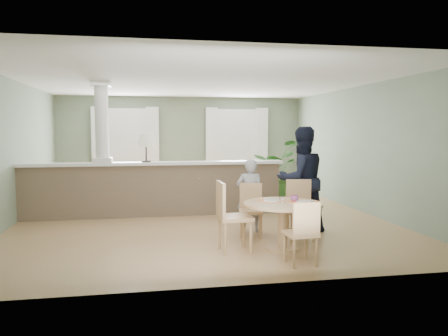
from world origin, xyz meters
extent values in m
plane|color=tan|center=(0.00, 0.00, 0.00)|extent=(8.00, 8.00, 0.00)
cube|color=gray|center=(0.00, 4.00, 1.35)|extent=(7.00, 0.02, 2.70)
cube|color=gray|center=(-3.50, 0.00, 1.35)|extent=(0.02, 8.00, 2.70)
cube|color=gray|center=(3.50, 0.00, 1.35)|extent=(0.02, 8.00, 2.70)
cube|color=gray|center=(0.00, -4.00, 1.35)|extent=(7.00, 0.02, 2.70)
cube|color=white|center=(0.00, 0.00, 2.70)|extent=(7.00, 8.00, 0.02)
cube|color=white|center=(-1.60, 3.97, 1.55)|extent=(1.10, 0.02, 1.50)
cube|color=white|center=(-1.60, 3.94, 1.55)|extent=(1.22, 0.04, 1.62)
cube|color=white|center=(1.60, 3.97, 1.55)|extent=(1.10, 0.02, 1.50)
cube|color=white|center=(1.60, 3.94, 1.55)|extent=(1.22, 0.04, 1.62)
cube|color=white|center=(-2.35, 3.88, 1.25)|extent=(0.35, 0.10, 2.30)
cube|color=white|center=(-0.85, 3.88, 1.25)|extent=(0.35, 0.10, 2.30)
cube|color=white|center=(0.85, 3.88, 1.25)|extent=(0.35, 0.10, 2.30)
cube|color=white|center=(2.35, 3.88, 1.25)|extent=(0.35, 0.10, 2.30)
cube|color=brown|center=(-0.90, 0.20, 0.53)|extent=(5.20, 0.22, 1.05)
cube|color=white|center=(-0.90, 0.20, 1.08)|extent=(5.32, 0.36, 0.06)
cube|color=white|center=(-1.90, 0.20, 1.16)|extent=(0.36, 0.36, 0.10)
cylinder|color=white|center=(-1.90, 0.20, 1.91)|extent=(0.26, 0.26, 1.39)
cube|color=white|center=(-1.90, 0.20, 2.65)|extent=(0.38, 0.38, 0.10)
cylinder|color=black|center=(-1.05, 0.20, 1.12)|extent=(0.18, 0.18, 0.03)
cylinder|color=black|center=(-1.05, 0.20, 1.28)|extent=(0.03, 0.03, 0.28)
cone|color=beige|center=(-1.05, 0.20, 1.55)|extent=(0.36, 0.36, 0.26)
imported|color=brown|center=(0.01, 1.55, 0.46)|extent=(3.20, 1.40, 0.91)
imported|color=#326829|center=(1.89, 1.28, 0.76)|extent=(1.80, 1.80, 1.52)
cylinder|color=tan|center=(0.88, -2.68, 0.02)|extent=(0.48, 0.48, 0.04)
cylinder|color=tan|center=(0.88, -2.68, 0.35)|extent=(0.13, 0.13, 0.62)
cylinder|color=tan|center=(0.88, -2.68, 0.68)|extent=(1.16, 1.16, 0.04)
cube|color=red|center=(0.78, -2.46, 0.70)|extent=(0.48, 0.41, 0.01)
cube|color=red|center=(1.20, -2.66, 0.70)|extent=(0.51, 0.49, 0.01)
cylinder|color=white|center=(0.77, -2.49, 0.71)|extent=(0.25, 0.25, 0.01)
cylinder|color=white|center=(1.22, -2.69, 0.71)|extent=(0.25, 0.25, 0.01)
cylinder|color=white|center=(0.86, -2.69, 0.75)|extent=(0.07, 0.07, 0.08)
cube|color=silver|center=(0.70, -2.52, 0.72)|extent=(0.07, 0.16, 0.00)
cube|color=silver|center=(0.61, -2.45, 0.71)|extent=(0.08, 0.20, 0.00)
cylinder|color=white|center=(1.25, -2.91, 0.73)|extent=(0.04, 0.04, 0.07)
cylinder|color=silver|center=(1.25, -2.91, 0.78)|extent=(0.04, 0.04, 0.01)
imported|color=#2349A4|center=(1.09, -2.60, 0.74)|extent=(0.14, 0.14, 0.09)
cube|color=tan|center=(0.63, -1.79, 0.42)|extent=(0.47, 0.47, 0.05)
cylinder|color=tan|center=(0.44, -1.91, 0.20)|extent=(0.04, 0.04, 0.40)
cylinder|color=tan|center=(0.75, -1.98, 0.20)|extent=(0.04, 0.04, 0.40)
cylinder|color=tan|center=(0.51, -1.60, 0.20)|extent=(0.04, 0.04, 0.40)
cylinder|color=tan|center=(0.82, -1.67, 0.20)|extent=(0.04, 0.04, 0.40)
cube|color=tan|center=(0.67, -1.62, 0.65)|extent=(0.37, 0.12, 0.43)
cube|color=tan|center=(1.36, -2.13, 0.46)|extent=(0.49, 0.49, 0.05)
cylinder|color=tan|center=(1.17, -2.28, 0.22)|extent=(0.04, 0.04, 0.44)
cylinder|color=tan|center=(1.51, -2.33, 0.22)|extent=(0.04, 0.04, 0.44)
cylinder|color=tan|center=(1.22, -1.93, 0.22)|extent=(0.04, 0.04, 0.44)
cylinder|color=tan|center=(1.56, -1.99, 0.22)|extent=(0.04, 0.04, 0.44)
cube|color=tan|center=(1.39, -1.94, 0.71)|extent=(0.41, 0.10, 0.47)
cube|color=tan|center=(0.90, -3.39, 0.41)|extent=(0.41, 0.41, 0.05)
cylinder|color=tan|center=(1.04, -3.22, 0.20)|extent=(0.04, 0.04, 0.39)
cylinder|color=tan|center=(0.73, -3.24, 0.20)|extent=(0.04, 0.04, 0.39)
cylinder|color=tan|center=(1.06, -3.53, 0.20)|extent=(0.04, 0.04, 0.39)
cylinder|color=tan|center=(0.75, -3.55, 0.20)|extent=(0.04, 0.04, 0.39)
cube|color=tan|center=(0.91, -3.56, 0.64)|extent=(0.37, 0.06, 0.42)
cube|color=tan|center=(0.18, -2.62, 0.49)|extent=(0.48, 0.48, 0.05)
cylinder|color=tan|center=(0.38, -2.80, 0.24)|extent=(0.04, 0.04, 0.47)
cylinder|color=tan|center=(0.36, -2.43, 0.24)|extent=(0.04, 0.04, 0.47)
cylinder|color=tan|center=(0.01, -2.82, 0.24)|extent=(0.04, 0.04, 0.47)
cylinder|color=tan|center=(-0.01, -2.45, 0.24)|extent=(0.04, 0.04, 0.47)
cube|color=tan|center=(-0.03, -2.63, 0.77)|extent=(0.07, 0.44, 0.50)
imported|color=#97979B|center=(0.68, -1.48, 0.63)|extent=(0.51, 0.39, 1.26)
imported|color=black|center=(1.57, -1.59, 0.91)|extent=(0.97, 0.80, 1.81)
camera|label=1|loc=(-1.08, -8.69, 1.75)|focal=35.00mm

